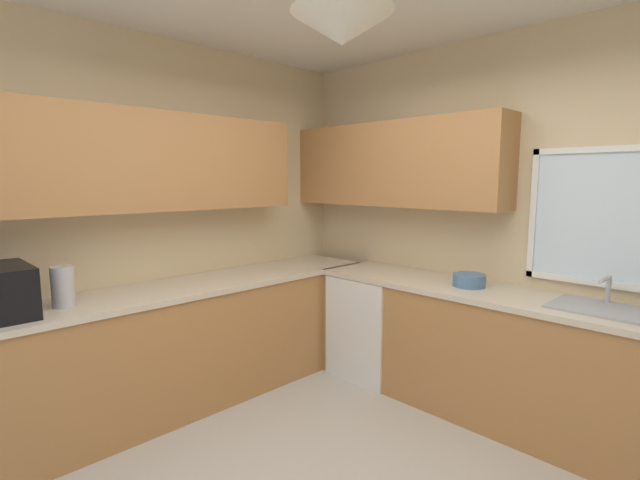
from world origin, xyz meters
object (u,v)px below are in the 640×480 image
(dishwasher, at_px, (375,325))
(sink_assembly, at_px, (600,307))
(bowl, at_px, (469,280))
(kettle, at_px, (63,287))

(dishwasher, xyz_separation_m, sink_assembly, (1.68, 0.04, 0.49))
(sink_assembly, bearing_deg, bowl, -179.50)
(dishwasher, distance_m, bowl, 0.99)
(kettle, xyz_separation_m, sink_assembly, (2.32, 2.27, -0.11))
(kettle, distance_m, bowl, 2.70)
(kettle, relative_size, bowl, 1.08)
(kettle, distance_m, sink_assembly, 3.24)
(sink_assembly, bearing_deg, dishwasher, -178.72)
(dishwasher, bearing_deg, sink_assembly, 1.28)
(bowl, bearing_deg, dishwasher, -177.95)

